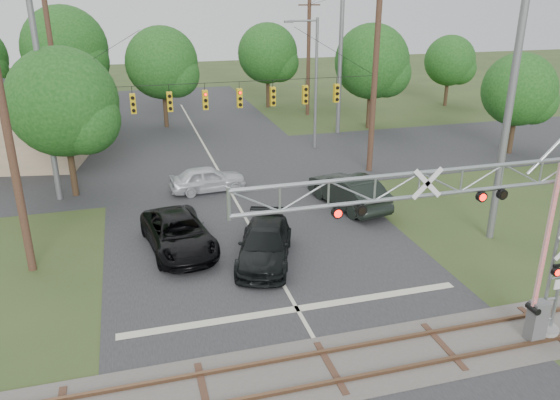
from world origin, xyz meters
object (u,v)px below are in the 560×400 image
object	(u,v)px
pickup_black	(179,234)
car_dark	(265,245)
streetlight	(314,78)
sedan_silver	(208,179)
traffic_signal_span	(237,91)
crossing_gantry	(479,226)

from	to	relation	value
pickup_black	car_dark	xyz separation A→B (m)	(3.49, -2.11, -0.02)
pickup_black	streetlight	size ratio (longest dim) A/B	0.61
car_dark	sedan_silver	bearing A→B (deg)	115.81
car_dark	sedan_silver	distance (m)	9.50
pickup_black	streetlight	world-z (taller)	streetlight
streetlight	sedan_silver	bearing A→B (deg)	-141.39
car_dark	streetlight	world-z (taller)	streetlight
pickup_black	car_dark	distance (m)	4.07
traffic_signal_span	pickup_black	distance (m)	10.59
pickup_black	sedan_silver	distance (m)	7.73
traffic_signal_span	pickup_black	bearing A→B (deg)	-118.65
crossing_gantry	streetlight	bearing A→B (deg)	82.42
sedan_silver	crossing_gantry	bearing A→B (deg)	-166.90
traffic_signal_span	sedan_silver	xyz separation A→B (m)	(-2.07, -0.94, -4.87)
pickup_black	sedan_silver	world-z (taller)	pickup_black
pickup_black	sedan_silver	size ratio (longest dim) A/B	1.29
crossing_gantry	traffic_signal_span	world-z (taller)	traffic_signal_span
sedan_silver	pickup_black	bearing A→B (deg)	156.69
car_dark	traffic_signal_span	bearing A→B (deg)	103.88
pickup_black	streetlight	distance (m)	18.88
pickup_black	crossing_gantry	bearing A→B (deg)	-58.91
sedan_silver	streetlight	bearing A→B (deg)	-56.20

